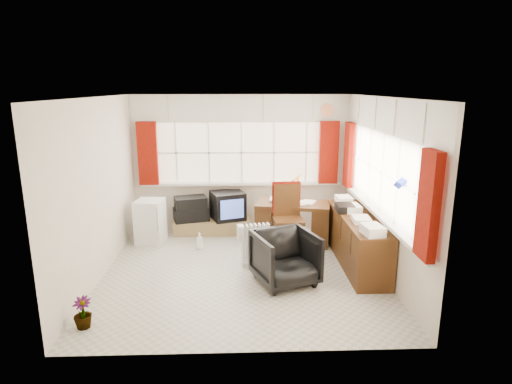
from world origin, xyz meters
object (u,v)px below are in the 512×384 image
at_px(crt_tv, 228,206).
at_px(mini_fridge, 150,221).
at_px(radiator, 256,249).
at_px(tv_bench, 213,226).
at_px(office_chair, 285,258).
at_px(task_chair, 287,215).
at_px(credenza, 357,239).
at_px(desk, 292,221).
at_px(desk_lamp, 298,183).

relative_size(crt_tv, mini_fridge, 0.92).
distance_m(radiator, tv_bench, 1.71).
height_order(office_chair, crt_tv, crt_tv).
relative_size(task_chair, office_chair, 1.43).
bearing_deg(radiator, credenza, 0.36).
bearing_deg(crt_tv, office_chair, -68.71).
height_order(task_chair, tv_bench, task_chair).
bearing_deg(office_chair, credenza, 7.65).
bearing_deg(radiator, crt_tv, 106.37).
xyz_separation_m(office_chair, tv_bench, (-1.13, 2.14, -0.24)).
relative_size(desk, tv_bench, 0.95).
bearing_deg(mini_fridge, credenza, -17.37).
relative_size(office_chair, credenza, 0.40).
distance_m(desk_lamp, credenza, 1.46).
relative_size(desk_lamp, mini_fridge, 0.63).
relative_size(task_chair, credenza, 0.57).
relative_size(desk_lamp, office_chair, 0.60).
bearing_deg(mini_fridge, radiator, -30.46).
distance_m(desk_lamp, task_chair, 0.68).
distance_m(radiator, credenza, 1.54).
bearing_deg(tv_bench, desk, -22.25).
relative_size(desk_lamp, task_chair, 0.42).
distance_m(tv_bench, crt_tv, 0.48).
bearing_deg(tv_bench, desk_lamp, -17.21).
bearing_deg(credenza, task_chair, 149.54).
xyz_separation_m(tv_bench, mini_fridge, (-1.03, -0.48, 0.25)).
bearing_deg(task_chair, credenza, -30.46).
xyz_separation_m(desk_lamp, office_chair, (-0.38, -1.67, -0.68)).
bearing_deg(credenza, desk_lamp, 126.21).
relative_size(office_chair, crt_tv, 1.14).
height_order(desk, crt_tv, crt_tv).
bearing_deg(desk, tv_bench, 157.75).
relative_size(office_chair, mini_fridge, 1.05).
height_order(desk_lamp, credenza, desk_lamp).
xyz_separation_m(desk, task_chair, (-0.14, -0.35, 0.21)).
bearing_deg(credenza, desk, 132.57).
relative_size(radiator, crt_tv, 0.93).
distance_m(task_chair, office_chair, 1.24).
relative_size(desk, task_chair, 1.17).
height_order(radiator, crt_tv, crt_tv).
relative_size(office_chair, tv_bench, 0.57).
bearing_deg(radiator, desk, 54.88).
height_order(task_chair, office_chair, task_chair).
height_order(task_chair, crt_tv, task_chair).
height_order(desk_lamp, tv_bench, desk_lamp).
bearing_deg(credenza, radiator, -179.64).
bearing_deg(task_chair, crt_tv, 136.02).
bearing_deg(task_chair, radiator, -131.74).
bearing_deg(radiator, task_chair, 48.26).
relative_size(radiator, credenza, 0.32).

